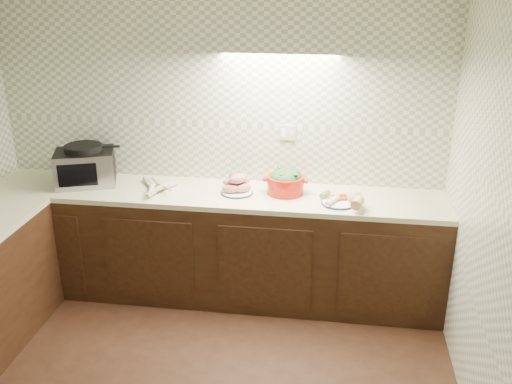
# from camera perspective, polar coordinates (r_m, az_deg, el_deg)

# --- Properties ---
(room) EXTENTS (3.60, 3.60, 2.60)m
(room) POSITION_cam_1_polar(r_m,az_deg,el_deg) (2.85, -11.18, 2.57)
(room) COLOR black
(room) RESTS_ON ground
(counter) EXTENTS (3.60, 3.60, 0.90)m
(counter) POSITION_cam_1_polar(r_m,az_deg,el_deg) (4.16, -15.97, -9.43)
(counter) COLOR black
(counter) RESTS_ON ground
(toaster_oven) EXTENTS (0.54, 0.48, 0.32)m
(toaster_oven) POSITION_cam_1_polar(r_m,az_deg,el_deg) (4.76, -16.72, 2.52)
(toaster_oven) COLOR black
(toaster_oven) RESTS_ON counter
(parsnip_pile) EXTENTS (0.44, 0.42, 0.08)m
(parsnip_pile) POSITION_cam_1_polar(r_m,az_deg,el_deg) (4.54, -10.20, 0.58)
(parsnip_pile) COLOR beige
(parsnip_pile) RESTS_ON counter
(sweet_potato_plate) EXTENTS (0.26, 0.25, 0.15)m
(sweet_potato_plate) POSITION_cam_1_polar(r_m,az_deg,el_deg) (4.40, -1.92, 0.64)
(sweet_potato_plate) COLOR #182043
(sweet_potato_plate) RESTS_ON counter
(onion_bowl) EXTENTS (0.16, 0.16, 0.13)m
(onion_bowl) POSITION_cam_1_polar(r_m,az_deg,el_deg) (4.52, -2.03, 1.02)
(onion_bowl) COLOR black
(onion_bowl) RESTS_ON counter
(dutch_oven) EXTENTS (0.35, 0.28, 0.20)m
(dutch_oven) POSITION_cam_1_polar(r_m,az_deg,el_deg) (4.39, 2.97, 1.05)
(dutch_oven) COLOR red
(dutch_oven) RESTS_ON counter
(veg_plate) EXTENTS (0.36, 0.30, 0.12)m
(veg_plate) POSITION_cam_1_polar(r_m,az_deg,el_deg) (4.24, 8.96, -0.74)
(veg_plate) COLOR #182043
(veg_plate) RESTS_ON counter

